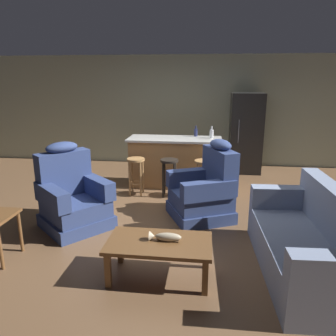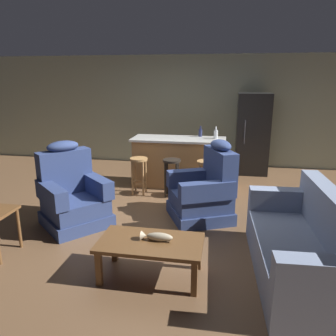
{
  "view_description": "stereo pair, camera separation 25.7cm",
  "coord_description": "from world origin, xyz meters",
  "px_view_note": "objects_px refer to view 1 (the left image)",
  "views": [
    {
      "loc": [
        0.64,
        -4.86,
        2.08
      ],
      "look_at": [
        0.05,
        -0.1,
        0.75
      ],
      "focal_mm": 35.0,
      "sensor_mm": 36.0,
      "label": 1
    },
    {
      "loc": [
        0.9,
        -4.82,
        2.08
      ],
      "look_at": [
        0.05,
        -0.1,
        0.75
      ],
      "focal_mm": 35.0,
      "sensor_mm": 36.0,
      "label": 2
    }
  ],
  "objects_px": {
    "coffee_table": "(159,246)",
    "bar_stool_left": "(136,170)",
    "couch": "(309,244)",
    "bottle_tall_green": "(196,132)",
    "refrigerator": "(246,133)",
    "fish_figurine": "(165,237)",
    "bar_stool_middle": "(169,171)",
    "recliner_near_lamp": "(72,198)",
    "recliner_near_island": "(205,191)",
    "kitchen_island": "(175,162)",
    "bottle_short_amber": "(212,134)",
    "bar_stool_right": "(203,172)"
  },
  "relations": [
    {
      "from": "bar_stool_right",
      "to": "couch",
      "type": "bearing_deg",
      "value": -61.96
    },
    {
      "from": "couch",
      "to": "bar_stool_right",
      "type": "xyz_separation_m",
      "value": [
        -1.18,
        2.22,
        0.13
      ]
    },
    {
      "from": "bottle_short_amber",
      "to": "bottle_tall_green",
      "type": "bearing_deg",
      "value": 150.4
    },
    {
      "from": "recliner_near_lamp",
      "to": "bar_stool_right",
      "type": "bearing_deg",
      "value": 79.01
    },
    {
      "from": "bottle_tall_green",
      "to": "refrigerator",
      "type": "bearing_deg",
      "value": 41.13
    },
    {
      "from": "fish_figurine",
      "to": "recliner_near_lamp",
      "type": "relative_size",
      "value": 0.28
    },
    {
      "from": "bar_stool_left",
      "to": "coffee_table",
      "type": "bearing_deg",
      "value": -72.33
    },
    {
      "from": "bar_stool_left",
      "to": "bottle_short_amber",
      "type": "xyz_separation_m",
      "value": [
        1.34,
        0.71,
        0.57
      ]
    },
    {
      "from": "coffee_table",
      "to": "fish_figurine",
      "type": "distance_m",
      "value": 0.12
    },
    {
      "from": "kitchen_island",
      "to": "bar_stool_middle",
      "type": "distance_m",
      "value": 0.63
    },
    {
      "from": "kitchen_island",
      "to": "refrigerator",
      "type": "bearing_deg",
      "value": 39.23
    },
    {
      "from": "fish_figurine",
      "to": "bar_stool_right",
      "type": "height_order",
      "value": "bar_stool_right"
    },
    {
      "from": "coffee_table",
      "to": "bar_stool_left",
      "type": "relative_size",
      "value": 1.62
    },
    {
      "from": "couch",
      "to": "kitchen_island",
      "type": "distance_m",
      "value": 3.36
    },
    {
      "from": "bar_stool_left",
      "to": "couch",
      "type": "bearing_deg",
      "value": -42.87
    },
    {
      "from": "bar_stool_left",
      "to": "refrigerator",
      "type": "height_order",
      "value": "refrigerator"
    },
    {
      "from": "couch",
      "to": "bar_stool_left",
      "type": "height_order",
      "value": "couch"
    },
    {
      "from": "couch",
      "to": "bottle_short_amber",
      "type": "bearing_deg",
      "value": -73.05
    },
    {
      "from": "fish_figurine",
      "to": "kitchen_island",
      "type": "relative_size",
      "value": 0.19
    },
    {
      "from": "recliner_near_lamp",
      "to": "bar_stool_right",
      "type": "relative_size",
      "value": 1.76
    },
    {
      "from": "recliner_near_lamp",
      "to": "kitchen_island",
      "type": "relative_size",
      "value": 0.67
    },
    {
      "from": "coffee_table",
      "to": "bottle_tall_green",
      "type": "xyz_separation_m",
      "value": [
        0.23,
        3.4,
        0.67
      ]
    },
    {
      "from": "refrigerator",
      "to": "bar_stool_right",
      "type": "bearing_deg",
      "value": -116.01
    },
    {
      "from": "bar_stool_right",
      "to": "fish_figurine",
      "type": "bearing_deg",
      "value": -98.03
    },
    {
      "from": "refrigerator",
      "to": "kitchen_island",
      "type": "bearing_deg",
      "value": -140.77
    },
    {
      "from": "coffee_table",
      "to": "bottle_short_amber",
      "type": "xyz_separation_m",
      "value": [
        0.54,
        3.23,
        0.67
      ]
    },
    {
      "from": "refrigerator",
      "to": "couch",
      "type": "bearing_deg",
      "value": -85.88
    },
    {
      "from": "couch",
      "to": "bar_stool_middle",
      "type": "relative_size",
      "value": 2.85
    },
    {
      "from": "coffee_table",
      "to": "bottle_tall_green",
      "type": "height_order",
      "value": "bottle_tall_green"
    },
    {
      "from": "recliner_near_lamp",
      "to": "refrigerator",
      "type": "distance_m",
      "value": 4.25
    },
    {
      "from": "fish_figurine",
      "to": "couch",
      "type": "height_order",
      "value": "couch"
    },
    {
      "from": "refrigerator",
      "to": "bar_stool_middle",
      "type": "bearing_deg",
      "value": -129.32
    },
    {
      "from": "coffee_table",
      "to": "fish_figurine",
      "type": "xyz_separation_m",
      "value": [
        0.06,
        0.02,
        0.1
      ]
    },
    {
      "from": "bar_stool_right",
      "to": "bar_stool_left",
      "type": "bearing_deg",
      "value": 180.0
    },
    {
      "from": "coffee_table",
      "to": "refrigerator",
      "type": "relative_size",
      "value": 0.62
    },
    {
      "from": "coffee_table",
      "to": "bottle_short_amber",
      "type": "height_order",
      "value": "bottle_short_amber"
    },
    {
      "from": "coffee_table",
      "to": "bar_stool_left",
      "type": "height_order",
      "value": "bar_stool_left"
    },
    {
      "from": "bar_stool_middle",
      "to": "refrigerator",
      "type": "distance_m",
      "value": 2.4
    },
    {
      "from": "recliner_near_lamp",
      "to": "bottle_short_amber",
      "type": "height_order",
      "value": "recliner_near_lamp"
    },
    {
      "from": "recliner_near_lamp",
      "to": "bar_stool_right",
      "type": "xyz_separation_m",
      "value": [
        1.83,
        1.39,
        0.05
      ]
    },
    {
      "from": "fish_figurine",
      "to": "coffee_table",
      "type": "bearing_deg",
      "value": -158.1
    },
    {
      "from": "bar_stool_middle",
      "to": "bottle_tall_green",
      "type": "bearing_deg",
      "value": 64.61
    },
    {
      "from": "recliner_near_lamp",
      "to": "recliner_near_island",
      "type": "distance_m",
      "value": 1.96
    },
    {
      "from": "recliner_near_lamp",
      "to": "bar_stool_left",
      "type": "xyz_separation_m",
      "value": [
        0.62,
        1.39,
        0.05
      ]
    },
    {
      "from": "bar_stool_middle",
      "to": "bar_stool_right",
      "type": "height_order",
      "value": "same"
    },
    {
      "from": "fish_figurine",
      "to": "refrigerator",
      "type": "bearing_deg",
      "value": 73.94
    },
    {
      "from": "couch",
      "to": "bottle_tall_green",
      "type": "height_order",
      "value": "bottle_tall_green"
    },
    {
      "from": "recliner_near_lamp",
      "to": "bottle_short_amber",
      "type": "distance_m",
      "value": 2.94
    },
    {
      "from": "recliner_near_lamp",
      "to": "bar_stool_left",
      "type": "relative_size",
      "value": 1.76
    },
    {
      "from": "recliner_near_lamp",
      "to": "bar_stool_right",
      "type": "height_order",
      "value": "recliner_near_lamp"
    }
  ]
}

